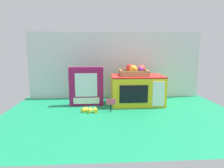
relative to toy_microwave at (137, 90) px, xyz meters
The scene contains 7 objects.
ground_plane 0.21m from the toy_microwave, 163.51° to the right, with size 1.70×1.70×0.00m, color #147A4C.
display_back_panel 0.36m from the toy_microwave, 122.74° to the left, with size 1.61×0.03×0.62m, color silver.
toy_microwave is the anchor object (origin of this frame).
food_groups_crate 0.16m from the toy_microwave, 124.87° to the left, with size 0.23×0.21×0.09m.
cookie_set_box 0.43m from the toy_microwave, behind, with size 0.28×0.06×0.32m.
price_sign 0.32m from the toy_microwave, 138.51° to the right, with size 0.07×0.01×0.10m.
loose_toy_banana 0.46m from the toy_microwave, 151.70° to the right, with size 0.13×0.07×0.03m.
Camera 1 is at (-0.15, -1.61, 0.46)m, focal length 32.47 mm.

